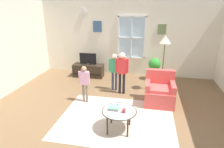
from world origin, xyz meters
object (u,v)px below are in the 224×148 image
Objects in this scene: person_pink_shirt at (84,80)px; book_stack at (114,108)px; armchair at (159,92)px; potted_plant_by_window at (154,66)px; floor_lamp at (165,45)px; remote_near_books at (117,106)px; person_green_shirt at (114,68)px; person_red_shirt at (122,68)px; tv_stand at (88,70)px; coffee_table at (119,112)px; cup at (124,111)px; television at (88,59)px.

book_stack is at bearing -46.17° from person_pink_shirt.
armchair reaches higher than potted_plant_by_window.
floor_lamp is at bearing -77.80° from potted_plant_by_window.
remote_near_books is at bearing 66.41° from book_stack.
book_stack is 2.00m from person_green_shirt.
book_stack is 0.17× the size of person_red_shirt.
person_green_shirt is (-0.39, 1.85, 0.26)m from remote_near_books.
tv_stand is 2.98m from floor_lamp.
armchair is at bearing -96.26° from floor_lamp.
remote_near_books reaches higher than tv_stand.
coffee_table is 0.63× the size of person_green_shirt.
coffee_table is 2.59m from floor_lamp.
floor_lamp is at bearing 7.20° from person_green_shirt.
cup is 0.11× the size of potted_plant_by_window.
floor_lamp is (0.21, -0.97, 0.93)m from potted_plant_by_window.
person_green_shirt is (-1.34, 0.62, 0.40)m from armchair.
potted_plant_by_window is (-0.12, 1.77, 0.17)m from armchair.
armchair is at bearing 57.91° from coffee_table.
book_stack reaches higher than coffee_table.
person_green_shirt reaches higher than book_stack.
coffee_table is 0.72× the size of person_pink_shirt.
floor_lamp reaches higher than potted_plant_by_window.
television is 3.27m from remote_near_books.
potted_plant_by_window is at bearing 76.67° from coffee_table.
person_pink_shirt is (-1.03, 0.92, 0.17)m from remote_near_books.
coffee_table is 0.18m from remote_near_books.
book_stack is at bearing -113.59° from remote_near_books.
coffee_table is at bearing -61.57° from tv_stand.
armchair is 0.51× the size of floor_lamp.
cup is (1.74, -3.07, 0.27)m from tv_stand.
television is 0.53× the size of person_green_shirt.
person_red_shirt reaches higher than potted_plant_by_window.
person_red_shirt is (-1.08, 0.41, 0.46)m from armchair.
person_green_shirt is at bearing 100.04° from book_stack.
person_red_shirt reaches higher than television.
floor_lamp reaches higher than remote_near_books.
armchair reaches higher than tv_stand.
book_stack reaches higher than remote_near_books.
cup reaches higher than tv_stand.
remote_near_books is (-0.18, 0.21, -0.03)m from cup.
person_pink_shirt is at bearing -141.11° from person_red_shirt.
potted_plant_by_window is at bearing 3.39° from television.
book_stack is 0.25m from cup.
coffee_table is at bearing -44.15° from person_pink_shirt.
person_green_shirt is at bearing 102.00° from remote_near_books.
tv_stand is 3.54m from cup.
potted_plant_by_window is at bearing 102.20° from floor_lamp.
person_green_shirt reaches higher than tv_stand.
remote_near_books is at bearing -61.41° from television.
remote_near_books is 1.68m from person_red_shirt.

